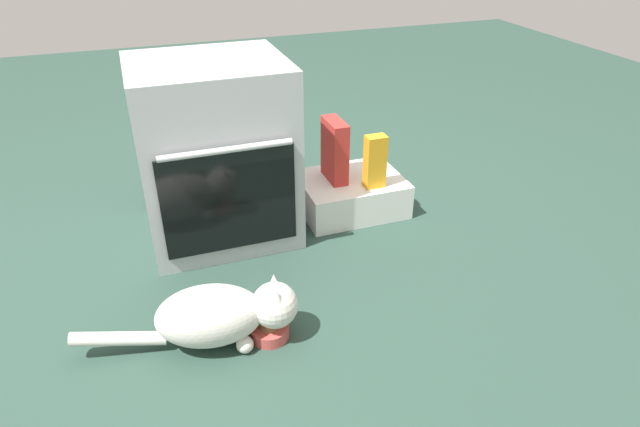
# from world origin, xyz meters

# --- Properties ---
(ground) EXTENTS (8.00, 8.00, 0.00)m
(ground) POSITION_xyz_m (0.00, 0.00, 0.00)
(ground) COLOR #284238
(oven) EXTENTS (0.60, 0.57, 0.75)m
(oven) POSITION_xyz_m (-0.04, 0.36, 0.37)
(oven) COLOR #B7BABF
(oven) RESTS_ON ground
(pantry_cabinet) EXTENTS (0.47, 0.36, 0.16)m
(pantry_cabinet) POSITION_xyz_m (0.56, 0.34, 0.08)
(pantry_cabinet) COLOR white
(pantry_cabinet) RESTS_ON ground
(food_bowl) EXTENTS (0.13, 0.13, 0.07)m
(food_bowl) POSITION_xyz_m (-0.02, -0.37, 0.03)
(food_bowl) COLOR #C64C47
(food_bowl) RESTS_ON ground
(cat) EXTENTS (0.73, 0.26, 0.23)m
(cat) POSITION_xyz_m (-0.17, -0.34, 0.12)
(cat) COLOR silver
(cat) RESTS_ON ground
(cereal_box) EXTENTS (0.07, 0.18, 0.28)m
(cereal_box) POSITION_xyz_m (0.49, 0.37, 0.30)
(cereal_box) COLOR #B72D28
(cereal_box) RESTS_ON pantry_cabinet
(juice_carton) EXTENTS (0.09, 0.06, 0.24)m
(juice_carton) POSITION_xyz_m (0.63, 0.24, 0.28)
(juice_carton) COLOR orange
(juice_carton) RESTS_ON pantry_cabinet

